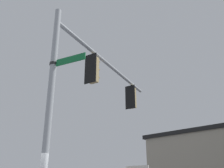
# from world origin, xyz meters

# --- Properties ---
(signal_pole) EXTENTS (0.20, 0.20, 7.21)m
(signal_pole) POSITION_xyz_m (0.00, 0.00, 3.61)
(signal_pole) COLOR #ADB2B7
(signal_pole) RESTS_ON ground
(mast_arm) EXTENTS (0.78, 7.31, 0.15)m
(mast_arm) POSITION_xyz_m (-0.31, 3.65, 6.74)
(mast_arm) COLOR #ADB2B7
(traffic_light_nearest_pole) EXTENTS (0.54, 0.49, 1.31)m
(traffic_light_nearest_pole) POSITION_xyz_m (-0.20, 2.32, 5.97)
(traffic_light_nearest_pole) COLOR black
(traffic_light_mid_inner) EXTENTS (0.54, 0.49, 1.31)m
(traffic_light_mid_inner) POSITION_xyz_m (-0.52, 6.07, 5.97)
(traffic_light_mid_inner) COLOR black
(street_name_sign) EXTENTS (1.29, 0.24, 0.22)m
(street_name_sign) POSITION_xyz_m (0.39, 0.03, 5.20)
(street_name_sign) COLOR #147238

